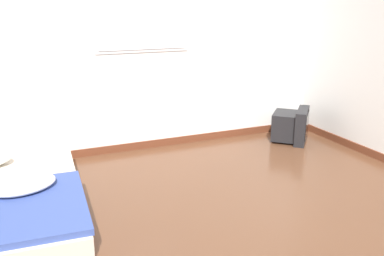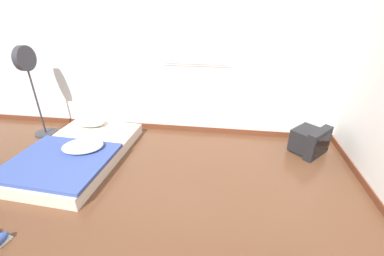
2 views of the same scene
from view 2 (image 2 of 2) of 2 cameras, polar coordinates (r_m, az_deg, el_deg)
wall_back at (r=4.23m, az=-5.22°, el=15.65°), size 7.86×0.08×2.60m
mattress_bed at (r=4.08m, az=-24.36°, el=-4.94°), size 1.36×1.99×0.31m
crt_tv at (r=4.22m, az=24.75°, el=-2.58°), size 0.63×0.63×0.42m
standing_fan at (r=4.82m, az=-32.45°, el=9.98°), size 0.34×0.39×1.48m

